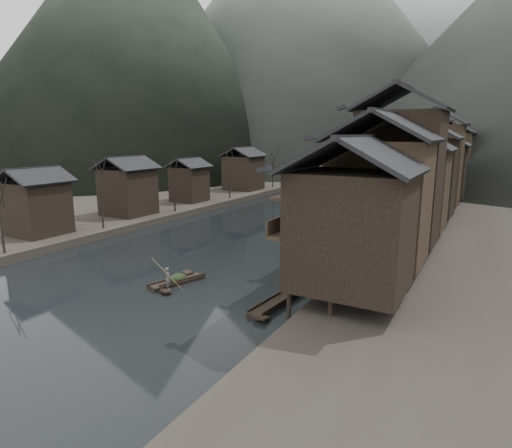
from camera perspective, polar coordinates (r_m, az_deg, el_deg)
The scene contains 13 objects.
water at distance 43.76m, azimuth -6.86°, elevation -4.49°, with size 300.00×300.00×0.00m, color black.
left_bank at distance 95.77m, azimuth -9.79°, elevation 4.78°, with size 40.00×200.00×1.20m, color #2D2823.
stilt_houses at distance 53.88m, azimuth 21.25°, elevation 7.59°, with size 9.00×67.60×16.67m.
left_houses at distance 70.79m, azimuth -10.88°, elevation 6.36°, with size 8.10×53.20×8.73m.
bare_trees at distance 68.78m, azimuth -8.47°, elevation 7.32°, with size 3.98×62.95×7.96m.
moored_sampans at distance 63.04m, azimuth 16.71°, elevation 0.37°, with size 3.15×73.08×0.47m.
midriver_boats at distance 90.02m, azimuth 15.42°, elevation 3.81°, with size 8.24×34.43×0.45m.
stone_bridge at distance 108.94m, azimuth 16.10°, elevation 7.72°, with size 40.00×6.00×9.00m.
hills at distance 204.59m, azimuth 24.96°, elevation 22.28°, with size 320.00×380.00×113.39m.
hero_sampan at distance 36.73m, azimuth -10.47°, elevation -7.53°, with size 2.52×5.36×0.44m.
cargo_heap at distance 36.75m, azimuth -10.36°, elevation -6.54°, with size 1.18×1.54×0.71m, color black.
boatman at distance 34.73m, azimuth -11.71°, elevation -6.74°, with size 0.66×0.43×1.81m, color #535456.
bamboo_pole at distance 33.86m, azimuth -11.64°, elevation -2.53°, with size 0.06×0.06×4.40m, color #8C7A51.
Camera 1 is at (24.88, -33.81, 12.35)m, focal length 30.00 mm.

